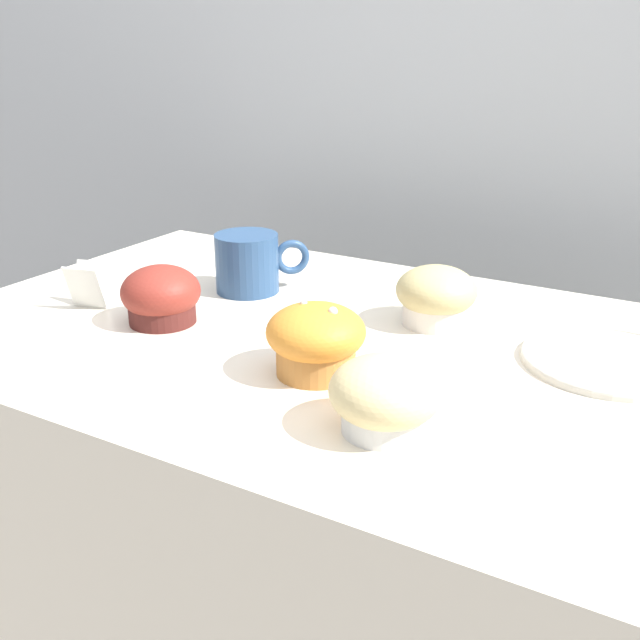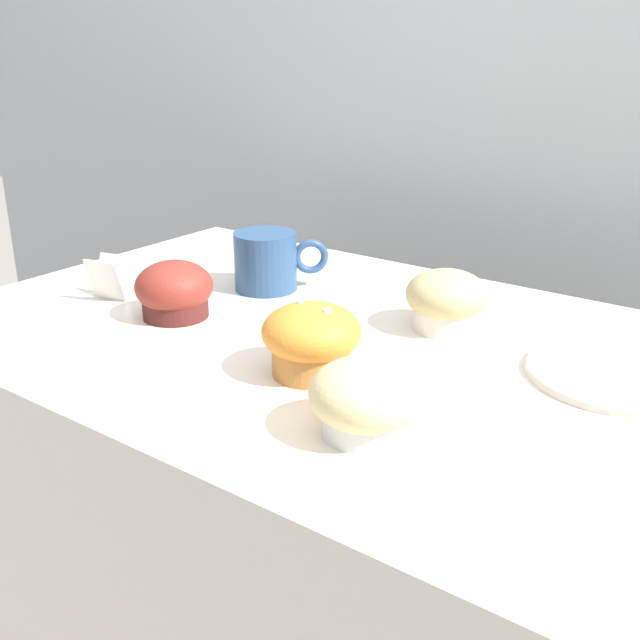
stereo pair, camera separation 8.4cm
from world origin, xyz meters
name	(u,v)px [view 2 (the right image)]	position (x,y,z in m)	size (l,w,h in m)	color
wall_back	(523,228)	(0.00, 0.60, 0.90)	(3.20, 0.10, 1.80)	#B2B7BC
display_counter	(330,622)	(0.00, 0.00, 0.44)	(1.00, 0.64, 0.88)	silver
muffin_front_center	(174,291)	(-0.20, -0.06, 0.92)	(0.10, 0.10, 0.07)	#4C1E1A
muffin_back_left	(446,300)	(0.10, 0.10, 0.92)	(0.10, 0.10, 0.08)	silver
muffin_back_right	(311,339)	(0.04, -0.10, 0.92)	(0.11, 0.11, 0.08)	#BF7A39
muffin_front_left	(365,399)	(0.16, -0.18, 0.92)	(0.10, 0.10, 0.07)	silver
coffee_cup	(267,260)	(-0.18, 0.09, 0.93)	(0.11, 0.11, 0.08)	navy
serving_plate	(619,373)	(0.32, 0.09, 0.89)	(0.20, 0.20, 0.01)	beige
price_card	(109,278)	(-0.32, -0.07, 0.92)	(0.06, 0.05, 0.06)	white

